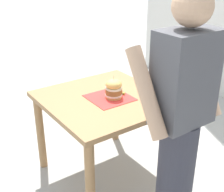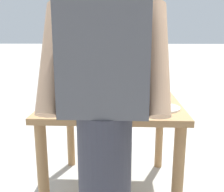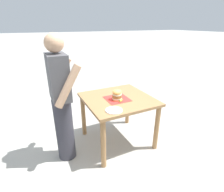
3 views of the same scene
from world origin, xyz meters
TOP-DOWN VIEW (x-y plane):
  - ground_plane at (0.00, 0.00)m, footprint 80.00×80.00m
  - patio_table at (0.00, 0.00)m, footprint 0.96×0.97m
  - serving_paper at (-0.03, 0.03)m, footprint 0.34×0.34m
  - sandwich at (-0.05, 0.05)m, footprint 0.14×0.14m
  - pickle_spear at (-0.13, 0.02)m, footprint 0.07×0.08m
  - side_plate_with_forks at (-0.34, 0.24)m, footprint 0.22×0.22m
  - diner_across_table at (0.00, 0.81)m, footprint 0.55×0.35m

SIDE VIEW (x-z plane):
  - ground_plane at x=0.00m, z-range 0.00..0.00m
  - patio_table at x=0.00m, z-range 0.26..1.01m
  - serving_paper at x=-0.03m, z-range 0.76..0.76m
  - side_plate_with_forks at x=-0.34m, z-range 0.75..0.77m
  - pickle_spear at x=-0.13m, z-range 0.76..0.79m
  - sandwich at x=-0.05m, z-range 0.74..0.93m
  - diner_across_table at x=0.00m, z-range 0.04..1.73m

